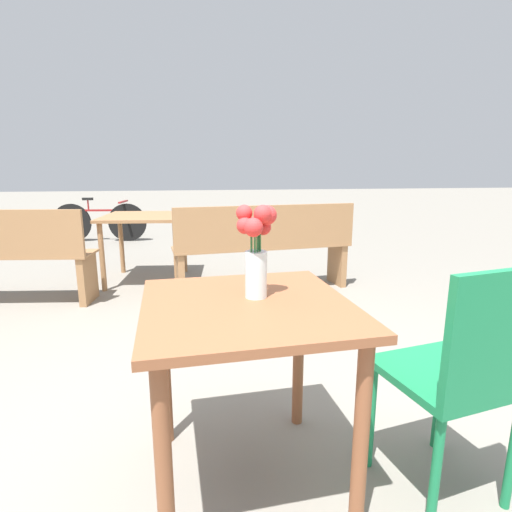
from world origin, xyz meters
TOP-DOWN VIEW (x-y plane):
  - ground_plane at (0.00, 0.00)m, footprint 40.00×40.00m
  - table_front at (0.00, -0.00)m, footprint 0.77×0.78m
  - flower_vase at (0.04, 0.05)m, footprint 0.14×0.14m
  - cafe_chair at (0.71, -0.20)m, footprint 0.47×0.47m
  - bench_middle at (0.47, 2.36)m, footprint 1.75×0.57m
  - table_back at (-0.70, 2.94)m, footprint 0.90×0.89m
  - bicycle at (-1.73, 5.44)m, footprint 1.50×0.44m

SIDE VIEW (x-z plane):
  - ground_plane at x=0.00m, z-range 0.00..0.00m
  - bicycle at x=-1.73m, z-range -0.03..0.68m
  - bench_middle at x=0.47m, z-range 0.04..0.89m
  - cafe_chair at x=0.71m, z-range 0.07..0.97m
  - table_back at x=-0.70m, z-range 0.25..0.95m
  - table_front at x=0.00m, z-range 0.24..0.97m
  - flower_vase at x=0.04m, z-range 0.74..1.08m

